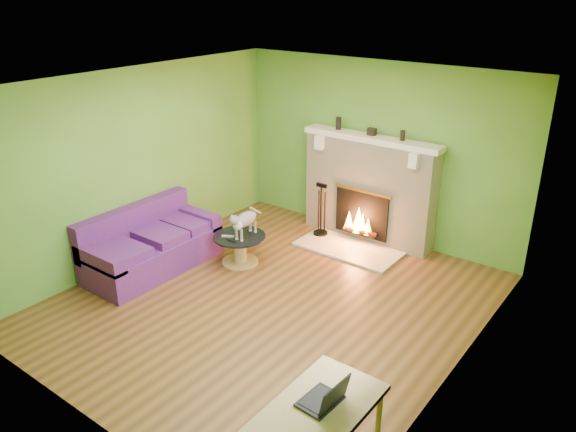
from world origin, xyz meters
name	(u,v)px	position (x,y,z in m)	size (l,w,h in m)	color
floor	(271,302)	(0.00, 0.00, 0.00)	(5.00, 5.00, 0.00)	#533317
ceiling	(268,85)	(0.00, 0.00, 2.60)	(5.00, 5.00, 0.00)	white
wall_back	(377,152)	(0.00, 2.50, 1.30)	(5.00, 5.00, 0.00)	#52842B
wall_front	(73,294)	(0.00, -2.50, 1.30)	(5.00, 5.00, 0.00)	#52842B
wall_left	(139,165)	(-2.25, 0.00, 1.30)	(5.00, 5.00, 0.00)	#52842B
wall_right	(465,257)	(2.25, 0.00, 1.30)	(5.00, 5.00, 0.00)	#52842B
window_frame	(425,270)	(2.24, -0.90, 1.55)	(1.20, 1.20, 0.00)	silver
window_pane	(424,270)	(2.23, -0.90, 1.55)	(1.06, 1.06, 0.00)	white
fireplace	(369,189)	(0.00, 2.32, 0.77)	(2.10, 0.46, 1.58)	beige
hearth	(348,248)	(0.00, 1.80, 0.01)	(1.50, 0.75, 0.03)	beige
mantel	(371,139)	(0.00, 2.30, 1.54)	(2.10, 0.28, 0.08)	white
sofa	(150,245)	(-1.86, -0.25, 0.32)	(0.86, 1.83, 0.82)	#4D1960
coffee_table	(240,247)	(-0.99, 0.56, 0.23)	(0.71, 0.71, 0.40)	tan
desk	(318,417)	(1.95, -1.90, 0.68)	(0.61, 1.05, 0.78)	tan
cat	(246,222)	(-0.91, 0.61, 0.61)	(0.24, 0.65, 0.40)	slate
remote_silver	(228,236)	(-1.09, 0.44, 0.41)	(0.17, 0.04, 0.02)	gray
remote_black	(231,240)	(-0.97, 0.38, 0.41)	(0.16, 0.04, 0.02)	black
laptop	(320,389)	(1.93, -1.85, 0.90)	(0.28, 0.32, 0.24)	black
fire_tools	(321,209)	(-0.59, 1.95, 0.44)	(0.22, 0.22, 0.82)	black
mantel_vase_left	(339,123)	(-0.57, 2.33, 1.67)	(0.08, 0.08, 0.18)	black
mantel_vase_right	(402,135)	(0.46, 2.33, 1.65)	(0.07, 0.07, 0.14)	black
mantel_box	(372,132)	(-0.01, 2.33, 1.63)	(0.12, 0.08, 0.10)	black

